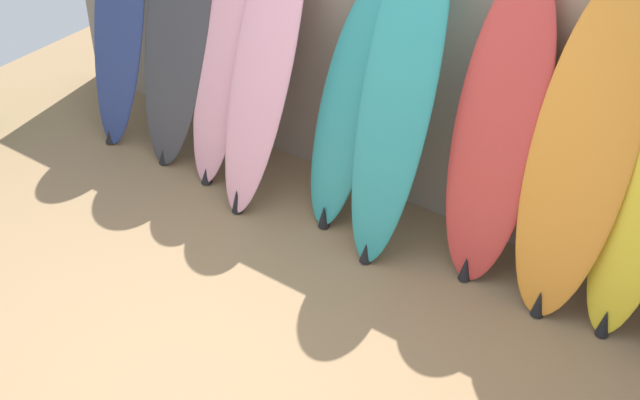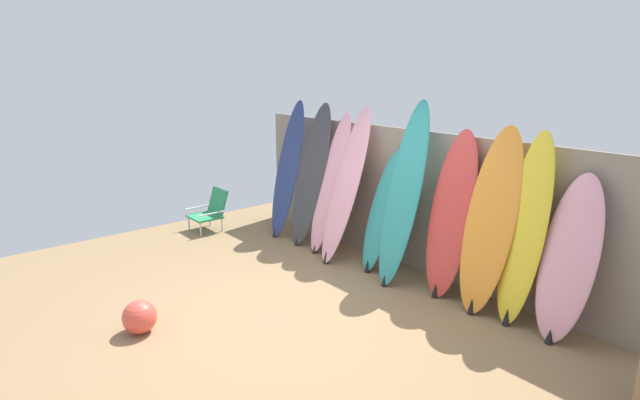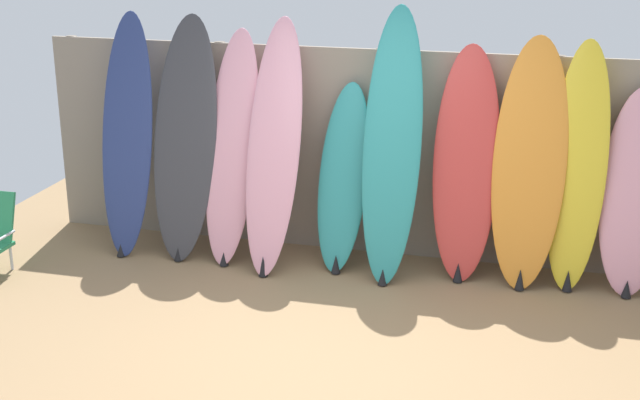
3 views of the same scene
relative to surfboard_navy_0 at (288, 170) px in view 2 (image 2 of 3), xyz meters
The scene contains 14 objects.
ground 2.84m from the surfboard_navy_0, 36.11° to the right, with size 7.68×7.68×0.00m, color #8E704C.
fence_back 2.19m from the surfboard_navy_0, 11.77° to the left, with size 6.08×0.11×1.80m.
surfboard_navy_0 is the anchor object (origin of this frame).
surfboard_charcoal_1 0.53m from the surfboard_navy_0, ahead, with size 0.58×0.65×2.07m.
surfboard_pink_2 0.95m from the surfboard_navy_0, ahead, with size 0.48×0.70×1.96m.
surfboard_pink_3 1.34m from the surfboard_navy_0, ahead, with size 0.46×0.83×2.07m.
surfboard_teal_4 1.93m from the surfboard_navy_0, ahead, with size 0.46×0.61×1.55m.
surfboard_teal_5 2.34m from the surfboard_navy_0, ahead, with size 0.48×0.67×2.20m.
surfboard_red_6 2.92m from the surfboard_navy_0, ahead, with size 0.56×0.52×1.90m.
surfboard_orange_7 3.42m from the surfboard_navy_0, ahead, with size 0.59×0.54×1.99m.
surfboard_yellow_8 3.79m from the surfboard_navy_0, ahead, with size 0.48×0.45×1.97m.
surfboard_pink_9 4.24m from the surfboard_navy_0, ahead, with size 0.55×0.48×1.62m.
beach_chair 1.46m from the surfboard_navy_0, 138.98° to the right, with size 0.50×0.54×0.66m.
beach_ball 3.44m from the surfboard_navy_0, 62.52° to the right, with size 0.33×0.33×0.33m, color #E54C3F.
Camera 2 is at (3.95, -2.87, 2.54)m, focal length 28.00 mm.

